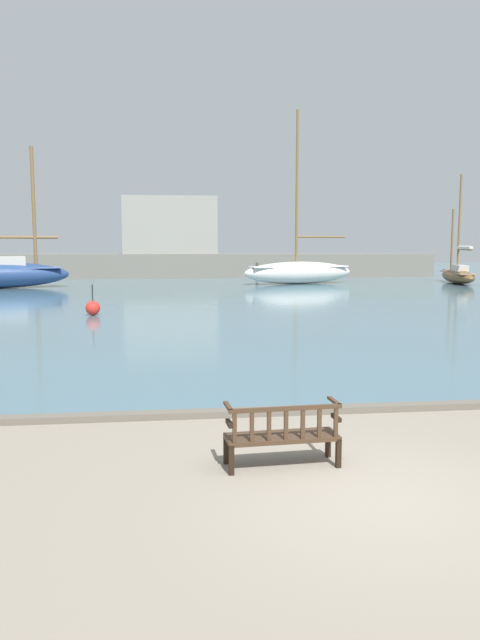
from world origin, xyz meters
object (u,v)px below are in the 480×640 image
(park_bench, at_px, (283,434))
(channel_buoy, at_px, (93,308))
(sailboat_far_starboard, at_px, (458,274))
(sailboat_mid_starboard, at_px, (299,271))

(park_bench, bearing_deg, channel_buoy, 104.00)
(park_bench, xyz_separation_m, sailboat_far_starboard, (20.64, 36.67, 0.31))
(park_bench, distance_m, sailboat_mid_starboard, 38.53)
(sailboat_far_starboard, distance_m, sailboat_mid_starboard, 12.20)
(park_bench, xyz_separation_m, channel_buoy, (-4.63, 18.57, -0.08))
(sailboat_far_starboard, bearing_deg, channel_buoy, -144.39)
(sailboat_mid_starboard, height_order, channel_buoy, sailboat_mid_starboard)
(park_bench, bearing_deg, sailboat_mid_starboard, 77.29)
(sailboat_mid_starboard, relative_size, channel_buoy, 9.64)
(channel_buoy, bearing_deg, park_bench, -76.00)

